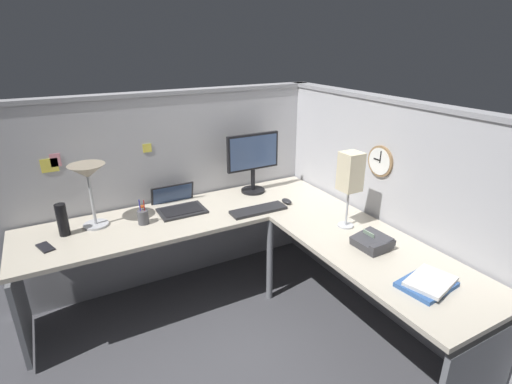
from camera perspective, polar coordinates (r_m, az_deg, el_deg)
The scene contains 19 objects.
ground_plane at distance 3.08m, azimuth 0.84°, elevation -17.53°, with size 6.80×6.80×0.00m, color #47474C.
cubicle_wall_back at distance 3.27m, azimuth -12.25°, elevation 0.44°, with size 2.57×0.12×1.58m.
cubicle_wall_right at distance 2.97m, azimuth 18.33°, elevation -2.38°, with size 0.12×2.37×1.58m.
desk at distance 2.63m, azimuth -1.36°, elevation -8.35°, with size 2.35×2.15×0.73m.
monitor at distance 3.22m, azimuth -0.44°, elevation 4.93°, with size 0.46×0.20×0.50m.
laptop at distance 3.06m, azimuth -11.37°, elevation -1.79°, with size 0.34×0.38×0.22m.
keyboard at distance 2.93m, azimuth 0.36°, elevation -2.65°, with size 0.43×0.14×0.02m, color #232326.
computer_mouse at distance 3.08m, azimuth 4.50°, elevation -1.35°, with size 0.06×0.10×0.03m, color #232326.
desk_lamp_dome at distance 2.81m, azimuth -23.38°, elevation 2.11°, with size 0.24×0.24×0.44m.
pen_cup at distance 2.84m, azimuth -16.19°, elevation -3.50°, with size 0.08×0.08×0.18m.
cell_phone at distance 2.77m, azimuth -28.46°, elevation -7.13°, with size 0.07×0.14×0.01m, color black.
thermos_flask at distance 2.85m, azimuth -26.48°, elevation -3.66°, with size 0.07×0.07×0.22m, color black.
office_phone at distance 2.53m, azimuth 16.69°, elevation -7.11°, with size 0.20×0.21×0.11m.
book_stack at distance 2.28m, azimuth 23.87°, elevation -12.10°, with size 0.32×0.26×0.04m.
desk_lamp_paper at distance 2.64m, azimuth 13.64°, elevation 2.59°, with size 0.13×0.13×0.53m.
wall_clock at distance 2.84m, azimuth 17.80°, elevation 4.32°, with size 0.04×0.22×0.22m.
pinned_note_leftmost at distance 3.01m, azimuth -27.98°, elevation 3.46°, with size 0.11×0.00×0.09m, color #EAD84C.
pinned_note_middle at distance 3.07m, azimuth -15.64°, elevation 6.21°, with size 0.07×0.00×0.06m, color #EAD84C.
pinned_note_rightmost at distance 3.00m, azimuth -27.28°, elevation 4.17°, with size 0.07×0.00×0.09m, color pink.
Camera 1 is at (-1.18, -2.08, 1.94)m, focal length 27.33 mm.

